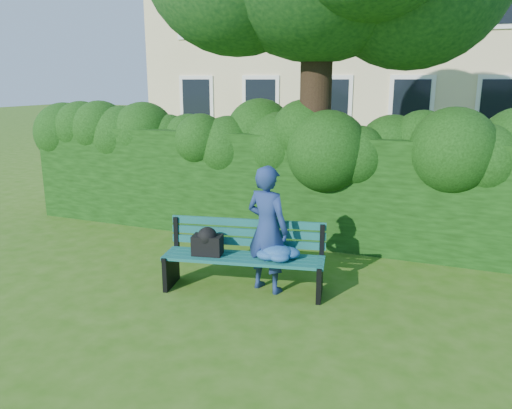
% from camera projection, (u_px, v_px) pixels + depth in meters
% --- Properties ---
extents(ground, '(80.00, 80.00, 0.00)m').
position_uv_depth(ground, '(239.00, 283.00, 6.73)').
color(ground, '#2C5B10').
rests_on(ground, ground).
extents(hedge, '(10.00, 1.00, 1.80)m').
position_uv_depth(hedge, '(291.00, 186.00, 8.49)').
color(hedge, black).
rests_on(hedge, ground).
extents(park_bench, '(2.12, 0.95, 0.89)m').
position_uv_depth(park_bench, '(246.00, 253.00, 6.39)').
color(park_bench, '#0D443C').
rests_on(park_bench, ground).
extents(man_reading, '(0.68, 0.54, 1.64)m').
position_uv_depth(man_reading, '(267.00, 229.00, 6.32)').
color(man_reading, navy).
rests_on(man_reading, ground).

